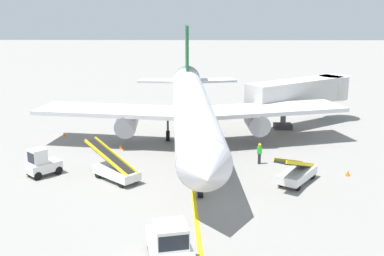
% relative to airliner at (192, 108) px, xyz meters
% --- Properties ---
extents(ground_plane, '(300.00, 300.00, 0.00)m').
position_rel_airliner_xyz_m(ground_plane, '(1.47, -13.10, -3.42)').
color(ground_plane, gray).
extents(taxi_line_yellow, '(4.83, 79.89, 0.01)m').
position_rel_airliner_xyz_m(taxi_line_yellow, '(0.03, -8.10, -3.41)').
color(taxi_line_yellow, yellow).
rests_on(taxi_line_yellow, ground).
extents(airliner, '(28.56, 35.32, 10.10)m').
position_rel_airliner_xyz_m(airliner, '(0.00, 0.00, 0.00)').
color(airliner, silver).
rests_on(airliner, ground).
extents(jet_bridge, '(11.92, 9.39, 4.85)m').
position_rel_airliner_xyz_m(jet_bridge, '(11.82, 7.74, 0.12)').
color(jet_bridge, beige).
rests_on(jet_bridge, ground).
extents(pushback_tug, '(2.65, 3.93, 2.20)m').
position_rel_airliner_xyz_m(pushback_tug, '(-0.85, -20.02, -2.42)').
color(pushback_tug, silver).
rests_on(pushback_tug, ground).
extents(baggage_tug_near_wing, '(2.60, 2.63, 2.10)m').
position_rel_airliner_xyz_m(baggage_tug_near_wing, '(-11.00, -8.07, -2.49)').
color(baggage_tug_near_wing, silver).
rests_on(baggage_tug_near_wing, ground).
extents(belt_loader_forward_hold, '(4.52, 4.31, 2.59)m').
position_rel_airliner_xyz_m(belt_loader_forward_hold, '(-5.44, -8.89, -2.64)').
color(belt_loader_forward_hold, silver).
rests_on(belt_loader_forward_hold, ground).
extents(belt_loader_aft_hold, '(3.88, 4.82, 2.59)m').
position_rel_airliner_xyz_m(belt_loader_aft_hold, '(7.52, -9.35, -2.64)').
color(belt_loader_aft_hold, silver).
rests_on(belt_loader_aft_hold, ground).
extents(ground_crew_marshaller, '(0.36, 0.24, 1.70)m').
position_rel_airliner_xyz_m(ground_crew_marshaller, '(5.41, -5.21, -2.51)').
color(ground_crew_marshaller, '#26262D').
rests_on(ground_crew_marshaller, ground).
extents(safety_cone_nose_left, '(0.36, 0.36, 0.44)m').
position_rel_airliner_xyz_m(safety_cone_nose_left, '(-6.24, -1.36, -3.20)').
color(safety_cone_nose_left, orange).
rests_on(safety_cone_nose_left, ground).
extents(safety_cone_nose_right, '(0.36, 0.36, 0.44)m').
position_rel_airliner_xyz_m(safety_cone_nose_right, '(11.63, -7.87, -3.20)').
color(safety_cone_nose_right, orange).
rests_on(safety_cone_nose_right, ground).
extents(safety_cone_wingtip_left, '(0.36, 0.36, 0.44)m').
position_rel_airliner_xyz_m(safety_cone_wingtip_left, '(-12.41, 2.74, -3.20)').
color(safety_cone_wingtip_left, orange).
rests_on(safety_cone_wingtip_left, ground).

